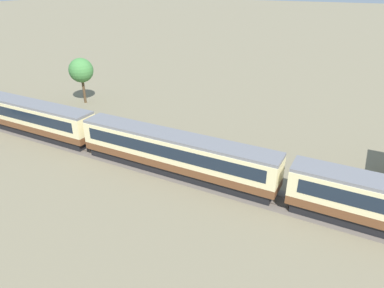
% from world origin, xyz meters
% --- Properties ---
extents(ground_plane, '(600.00, 600.00, 0.00)m').
position_xyz_m(ground_plane, '(0.00, 0.00, 0.00)').
color(ground_plane, '#7A7056').
extents(passenger_train, '(110.38, 2.89, 4.22)m').
position_xyz_m(passenger_train, '(-17.10, -0.86, 2.34)').
color(passenger_train, brown).
rests_on(passenger_train, ground_plane).
extents(railway_track, '(152.93, 3.60, 0.04)m').
position_xyz_m(railway_track, '(-14.78, -0.86, 0.01)').
color(railway_track, '#665B51').
rests_on(railway_track, ground_plane).
extents(yard_tree_0, '(3.73, 3.73, 7.08)m').
position_xyz_m(yard_tree_0, '(-41.25, 11.33, 5.17)').
color(yard_tree_0, '#4C3823').
rests_on(yard_tree_0, ground_plane).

